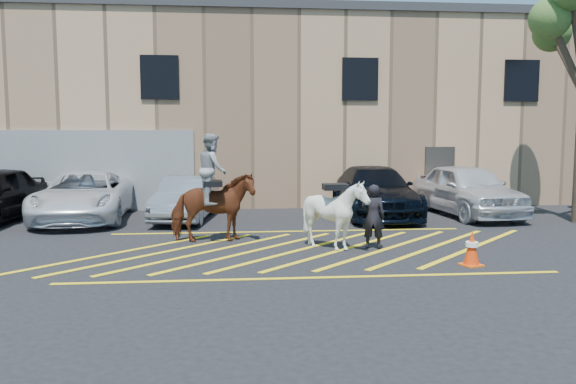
{
  "coord_description": "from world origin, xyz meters",
  "views": [
    {
      "loc": [
        -1.45,
        -12.91,
        2.66
      ],
      "look_at": [
        -0.21,
        0.2,
        1.3
      ],
      "focal_mm": 35.0,
      "sensor_mm": 36.0,
      "label": 1
    }
  ],
  "objects": [
    {
      "name": "ground",
      "position": [
        0.0,
        0.0,
        0.0
      ],
      "size": [
        90.0,
        90.0,
        0.0
      ],
      "primitive_type": "plane",
      "color": "black",
      "rests_on": "ground"
    },
    {
      "name": "saddled_white",
      "position": [
        0.83,
        -0.29,
        0.83
      ],
      "size": [
        1.32,
        1.49,
        1.64
      ],
      "color": "white",
      "rests_on": "ground"
    },
    {
      "name": "traffic_cone",
      "position": [
        3.32,
        -2.12,
        0.37
      ],
      "size": [
        0.48,
        0.48,
        0.73
      ],
      "color": "#FF590A",
      "rests_on": "ground"
    },
    {
      "name": "car_white_suv",
      "position": [
        6.11,
        4.7,
        0.85
      ],
      "size": [
        2.45,
        5.16,
        1.71
      ],
      "primitive_type": "imported",
      "rotation": [
        0.0,
        0.0,
        0.09
      ],
      "color": "silver",
      "rests_on": "ground"
    },
    {
      "name": "warehouse",
      "position": [
        -0.01,
        11.99,
        3.65
      ],
      "size": [
        32.42,
        10.2,
        7.3
      ],
      "color": "tan",
      "rests_on": "ground"
    },
    {
      "name": "handler",
      "position": [
        1.73,
        -0.26,
        0.75
      ],
      "size": [
        0.63,
        0.49,
        1.51
      ],
      "primitive_type": "imported",
      "rotation": [
        0.0,
        0.0,
        2.87
      ],
      "color": "black",
      "rests_on": "ground"
    },
    {
      "name": "hatching_zone",
      "position": [
        -0.0,
        -0.3,
        0.01
      ],
      "size": [
        12.6,
        5.12,
        0.01
      ],
      "color": "yellow",
      "rests_on": "ground"
    },
    {
      "name": "car_blue_suv",
      "position": [
        3.07,
        4.95,
        0.8
      ],
      "size": [
        2.39,
        5.55,
        1.59
      ],
      "primitive_type": "imported",
      "rotation": [
        0.0,
        0.0,
        -0.03
      ],
      "color": "black",
      "rests_on": "ground"
    },
    {
      "name": "car_silver_sedan",
      "position": [
        -2.97,
        4.61,
        0.67
      ],
      "size": [
        1.94,
        4.24,
        1.35
      ],
      "primitive_type": "imported",
      "rotation": [
        0.0,
        0.0,
        -0.13
      ],
      "color": "gray",
      "rests_on": "ground"
    },
    {
      "name": "mounted_bay",
      "position": [
        -2.01,
        0.91,
        1.08
      ],
      "size": [
        2.1,
        1.09,
        2.69
      ],
      "color": "maroon",
      "rests_on": "ground"
    },
    {
      "name": "car_white_pickup",
      "position": [
        -6.09,
        4.8,
        0.76
      ],
      "size": [
        2.87,
        5.61,
        1.52
      ],
      "primitive_type": "imported",
      "rotation": [
        0.0,
        0.0,
        0.07
      ],
      "color": "white",
      "rests_on": "ground"
    }
  ]
}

